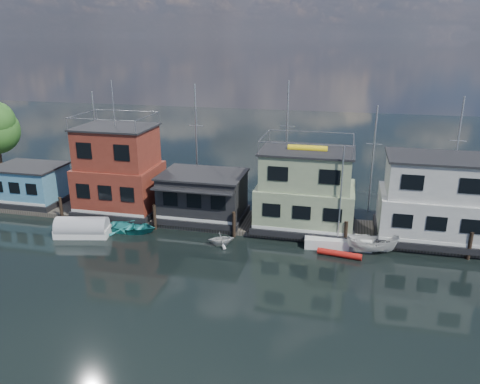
% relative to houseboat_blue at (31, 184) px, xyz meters
% --- Properties ---
extents(ground, '(160.00, 160.00, 0.00)m').
position_rel_houseboat_blue_xyz_m(ground, '(18.00, -12.00, -2.21)').
color(ground, black).
rests_on(ground, ground).
extents(dock, '(48.00, 5.00, 0.40)m').
position_rel_houseboat_blue_xyz_m(dock, '(18.00, 0.00, -2.01)').
color(dock, '#595147').
rests_on(dock, ground).
extents(houseboat_blue, '(6.40, 4.90, 3.66)m').
position_rel_houseboat_blue_xyz_m(houseboat_blue, '(0.00, 0.00, 0.00)').
color(houseboat_blue, black).
rests_on(houseboat_blue, dock).
extents(houseboat_red, '(7.40, 5.90, 11.86)m').
position_rel_houseboat_blue_xyz_m(houseboat_red, '(9.50, 0.00, 1.90)').
color(houseboat_red, black).
rests_on(houseboat_red, dock).
extents(houseboat_dark, '(7.40, 6.10, 4.06)m').
position_rel_houseboat_blue_xyz_m(houseboat_dark, '(17.50, -0.02, 0.21)').
color(houseboat_dark, black).
rests_on(houseboat_dark, dock).
extents(houseboat_green, '(8.40, 5.90, 7.03)m').
position_rel_houseboat_blue_xyz_m(houseboat_green, '(26.50, 0.00, 1.34)').
color(houseboat_green, black).
rests_on(houseboat_green, dock).
extents(houseboat_white, '(8.40, 5.90, 6.66)m').
position_rel_houseboat_blue_xyz_m(houseboat_white, '(36.50, 0.00, 1.33)').
color(houseboat_white, black).
rests_on(houseboat_white, dock).
extents(pilings, '(42.28, 0.28, 2.20)m').
position_rel_houseboat_blue_xyz_m(pilings, '(17.67, -2.80, -1.11)').
color(pilings, '#2D2116').
rests_on(pilings, ground).
extents(background_masts, '(36.40, 0.16, 12.00)m').
position_rel_houseboat_blue_xyz_m(background_masts, '(22.76, 6.00, 3.35)').
color(background_masts, silver).
rests_on(background_masts, ground).
extents(day_sailer, '(5.29, 2.24, 8.11)m').
position_rel_houseboat_blue_xyz_m(day_sailer, '(29.42, -2.80, -1.74)').
color(day_sailer, silver).
rests_on(day_sailer, ground).
extents(red_kayak, '(3.35, 0.96, 0.49)m').
position_rel_houseboat_blue_xyz_m(red_kayak, '(29.64, -4.59, -1.96)').
color(red_kayak, red).
rests_on(red_kayak, ground).
extents(dinghy_teal, '(4.29, 3.14, 0.87)m').
position_rel_houseboat_blue_xyz_m(dinghy_teal, '(12.31, -3.78, -1.77)').
color(dinghy_teal, teal).
rests_on(dinghy_teal, ground).
extents(tarp_runabout, '(4.66, 2.65, 1.78)m').
position_rel_houseboat_blue_xyz_m(tarp_runabout, '(8.70, -5.54, -1.54)').
color(tarp_runabout, white).
rests_on(tarp_runabout, ground).
extents(motorboat, '(4.10, 1.92, 1.53)m').
position_rel_houseboat_blue_xyz_m(motorboat, '(32.06, -3.37, -1.44)').
color(motorboat, silver).
rests_on(motorboat, ground).
extents(dinghy_white, '(2.70, 2.55, 1.12)m').
position_rel_houseboat_blue_xyz_m(dinghy_white, '(20.40, -4.63, -1.64)').
color(dinghy_white, beige).
rests_on(dinghy_white, ground).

